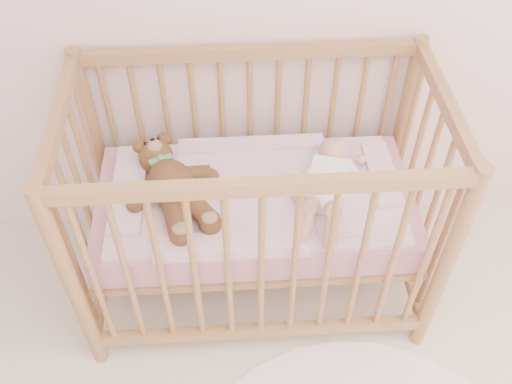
{
  "coord_description": "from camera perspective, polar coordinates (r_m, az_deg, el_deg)",
  "views": [
    {
      "loc": [
        -0.42,
        0.11,
        2.15
      ],
      "look_at": [
        -0.33,
        1.55,
        0.62
      ],
      "focal_mm": 40.0,
      "sensor_mm": 36.0,
      "label": 1
    }
  ],
  "objects": [
    {
      "name": "crib",
      "position": [
        2.23,
        -0.08,
        -1.18
      ],
      "size": [
        1.36,
        0.76,
        1.0
      ],
      "primitive_type": null,
      "color": "#A97A47",
      "rests_on": "floor"
    },
    {
      "name": "mattress",
      "position": [
        2.24,
        -0.08,
        -1.44
      ],
      "size": [
        1.22,
        0.62,
        0.13
      ],
      "primitive_type": "cube",
      "color": "pink",
      "rests_on": "crib"
    },
    {
      "name": "blanket",
      "position": [
        2.19,
        -0.08,
        -0.13
      ],
      "size": [
        1.1,
        0.58,
        0.06
      ],
      "primitive_type": null,
      "color": "#FBACCA",
      "rests_on": "mattress"
    },
    {
      "name": "baby",
      "position": [
        2.15,
        7.23,
        1.18
      ],
      "size": [
        0.41,
        0.6,
        0.13
      ],
      "primitive_type": null,
      "rotation": [
        0.0,
        0.0,
        -0.29
      ],
      "color": "white",
      "rests_on": "blanket"
    },
    {
      "name": "teddy_bear",
      "position": [
        2.12,
        -8.3,
        0.68
      ],
      "size": [
        0.56,
        0.65,
        0.15
      ],
      "primitive_type": null,
      "rotation": [
        0.0,
        0.0,
        0.41
      ],
      "color": "brown",
      "rests_on": "blanket"
    }
  ]
}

